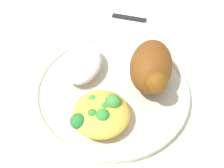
% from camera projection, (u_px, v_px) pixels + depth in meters
% --- Properties ---
extents(ground_plane, '(2.00, 2.00, 0.00)m').
position_uv_depth(ground_plane, '(112.00, 94.00, 0.56)').
color(ground_plane, silver).
extents(plate, '(0.28, 0.28, 0.02)m').
position_uv_depth(plate, '(112.00, 90.00, 0.55)').
color(plate, beige).
rests_on(plate, ground_plane).
extents(roasted_chicken, '(0.12, 0.07, 0.08)m').
position_uv_depth(roasted_chicken, '(151.00, 68.00, 0.52)').
color(roasted_chicken, brown).
rests_on(roasted_chicken, plate).
extents(rice_pile, '(0.10, 0.07, 0.04)m').
position_uv_depth(rice_pile, '(82.00, 63.00, 0.55)').
color(rice_pile, white).
rests_on(rice_pile, plate).
extents(mac_cheese_with_broccoli, '(0.09, 0.10, 0.05)m').
position_uv_depth(mac_cheese_with_broccoli, '(100.00, 113.00, 0.48)').
color(mac_cheese_with_broccoli, gold).
rests_on(mac_cheese_with_broccoli, plate).
extents(fork, '(0.03, 0.14, 0.01)m').
position_uv_depth(fork, '(137.00, 30.00, 0.67)').
color(fork, silver).
rests_on(fork, ground_plane).
extents(knife, '(0.03, 0.19, 0.01)m').
position_uv_depth(knife, '(144.00, 20.00, 0.69)').
color(knife, black).
rests_on(knife, ground_plane).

